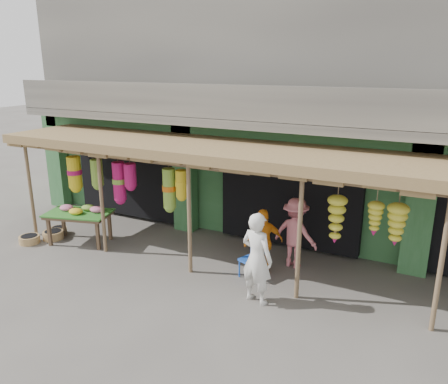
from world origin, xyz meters
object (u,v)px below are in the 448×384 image
at_px(flower_table, 80,214).
at_px(person_shopper, 295,233).
at_px(person_front, 257,258).
at_px(blue_chair, 254,256).
at_px(person_vendor, 263,242).

height_order(flower_table, person_shopper, person_shopper).
height_order(flower_table, person_front, person_front).
bearing_deg(person_shopper, blue_chair, 65.34).
relative_size(person_front, person_vendor, 1.22).
distance_m(person_front, person_shopper, 1.87).
relative_size(blue_chair, person_shopper, 0.53).
height_order(blue_chair, person_front, person_front).
bearing_deg(person_front, flower_table, 6.00).
bearing_deg(person_shopper, person_vendor, 65.35).
bearing_deg(person_vendor, flower_table, -36.39).
bearing_deg(blue_chair, person_front, -42.35).
height_order(person_vendor, person_shopper, person_shopper).
bearing_deg(person_vendor, person_front, 63.84).
distance_m(blue_chair, person_shopper, 1.16).
distance_m(flower_table, person_front, 5.34).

